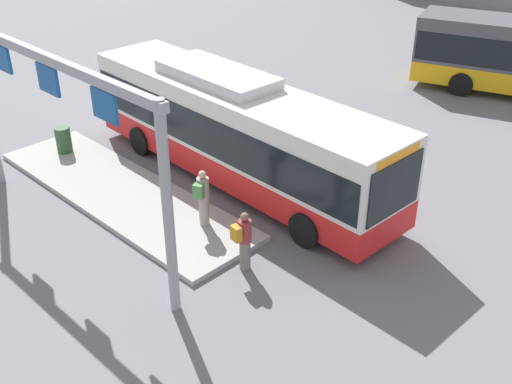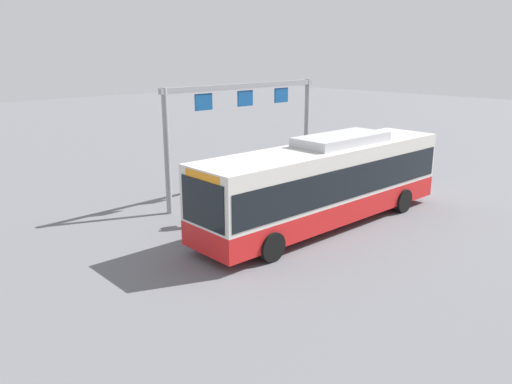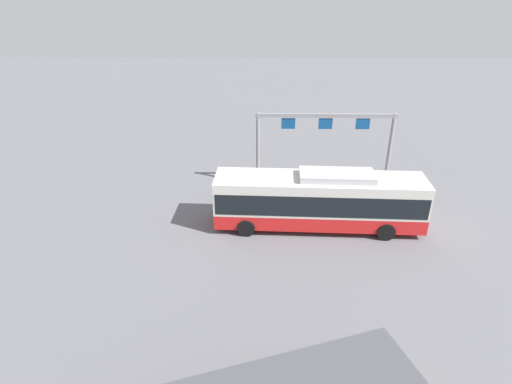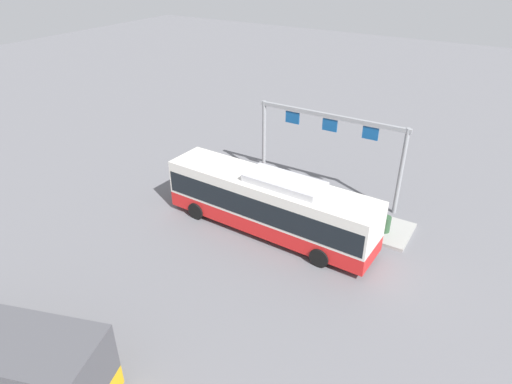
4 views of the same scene
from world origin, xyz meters
TOP-DOWN VIEW (x-y plane):
  - ground_plane at (0.00, 0.00)m, footprint 120.00×120.00m
  - platform_curb at (-1.79, -3.25)m, footprint 10.00×2.80m
  - bus_main at (-0.01, 0.00)m, footprint 11.83×3.03m
  - person_boarding at (3.59, -3.25)m, footprint 0.39×0.56m
  - person_waiting_near at (1.46, -2.72)m, footprint 0.48×0.60m
  - platform_sign_gantry at (-0.88, -5.43)m, footprint 9.21×0.24m
  - trash_bin at (-5.47, -3.00)m, footprint 0.52×0.52m

SIDE VIEW (x-z plane):
  - ground_plane at x=0.00m, z-range 0.00..0.00m
  - platform_curb at x=-1.79m, z-range 0.00..0.16m
  - trash_bin at x=-5.47m, z-range 0.16..1.06m
  - person_boarding at x=3.59m, z-range 0.06..1.73m
  - person_waiting_near at x=1.46m, z-range 0.22..1.89m
  - bus_main at x=-0.01m, z-range 0.08..3.54m
  - platform_sign_gantry at x=-0.88m, z-range 1.15..6.35m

